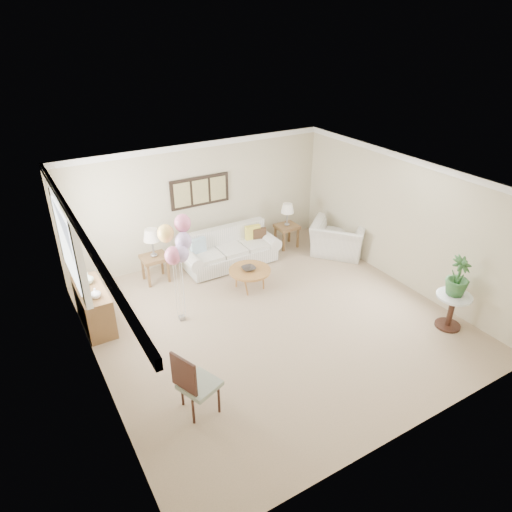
{
  "coord_description": "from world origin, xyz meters",
  "views": [
    {
      "loc": [
        -3.69,
        -5.66,
        4.87
      ],
      "look_at": [
        -0.0,
        0.6,
        1.05
      ],
      "focal_mm": 32.0,
      "sensor_mm": 36.0,
      "label": 1
    }
  ],
  "objects_px": {
    "accent_chair": "(194,382)",
    "balloon_cluster": "(177,242)",
    "armchair": "(338,239)",
    "sofa": "(229,251)",
    "coffee_table": "(250,271)"
  },
  "relations": [
    {
      "from": "sofa",
      "to": "balloon_cluster",
      "type": "distance_m",
      "value": 2.55
    },
    {
      "from": "coffee_table",
      "to": "accent_chair",
      "type": "xyz_separation_m",
      "value": [
        -2.25,
        -2.43,
        0.12
      ]
    },
    {
      "from": "coffee_table",
      "to": "armchair",
      "type": "height_order",
      "value": "armchair"
    },
    {
      "from": "sofa",
      "to": "coffee_table",
      "type": "bearing_deg",
      "value": -96.21
    },
    {
      "from": "sofa",
      "to": "coffee_table",
      "type": "height_order",
      "value": "sofa"
    },
    {
      "from": "sofa",
      "to": "balloon_cluster",
      "type": "xyz_separation_m",
      "value": [
        -1.69,
        -1.45,
        1.25
      ]
    },
    {
      "from": "armchair",
      "to": "accent_chair",
      "type": "xyz_separation_m",
      "value": [
        -4.75,
        -2.72,
        0.12
      ]
    },
    {
      "from": "sofa",
      "to": "armchair",
      "type": "relative_size",
      "value": 1.85
    },
    {
      "from": "balloon_cluster",
      "to": "coffee_table",
      "type": "bearing_deg",
      "value": 12.17
    },
    {
      "from": "coffee_table",
      "to": "accent_chair",
      "type": "distance_m",
      "value": 3.32
    },
    {
      "from": "accent_chair",
      "to": "balloon_cluster",
      "type": "distance_m",
      "value": 2.44
    },
    {
      "from": "accent_chair",
      "to": "balloon_cluster",
      "type": "bearing_deg",
      "value": 71.97
    },
    {
      "from": "sofa",
      "to": "armchair",
      "type": "distance_m",
      "value": 2.51
    },
    {
      "from": "coffee_table",
      "to": "balloon_cluster",
      "type": "relative_size",
      "value": 0.42
    },
    {
      "from": "sofa",
      "to": "accent_chair",
      "type": "height_order",
      "value": "accent_chair"
    }
  ]
}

